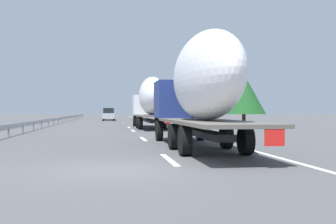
% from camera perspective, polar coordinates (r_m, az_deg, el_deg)
% --- Properties ---
extents(ground_plane, '(260.00, 260.00, 0.00)m').
position_cam_1_polar(ground_plane, '(50.88, -8.28, -1.57)').
color(ground_plane, '#4C4C4F').
extents(lane_stripe_0, '(3.20, 0.20, 0.01)m').
position_cam_1_polar(lane_stripe_0, '(13.09, 0.17, -6.69)').
color(lane_stripe_0, white).
rests_on(lane_stripe_0, ground_plane).
extents(lane_stripe_1, '(3.20, 0.20, 0.01)m').
position_cam_1_polar(lane_stripe_1, '(22.56, -3.48, -3.79)').
color(lane_stripe_1, white).
rests_on(lane_stripe_1, ground_plane).
extents(lane_stripe_2, '(3.20, 0.20, 0.01)m').
position_cam_1_polar(lane_stripe_2, '(31.94, -4.94, -2.61)').
color(lane_stripe_2, white).
rests_on(lane_stripe_2, ground_plane).
extents(lane_stripe_3, '(3.20, 0.20, 0.01)m').
position_cam_1_polar(lane_stripe_3, '(37.83, -5.49, -2.17)').
color(lane_stripe_3, white).
rests_on(lane_stripe_3, ground_plane).
extents(lane_stripe_4, '(3.20, 0.20, 0.01)m').
position_cam_1_polar(lane_stripe_4, '(52.47, -6.31, -1.51)').
color(lane_stripe_4, white).
rests_on(lane_stripe_4, ground_plane).
extents(lane_stripe_5, '(3.20, 0.20, 0.01)m').
position_cam_1_polar(lane_stripe_5, '(53.63, -6.36, -1.47)').
color(lane_stripe_5, white).
rests_on(lane_stripe_5, ground_plane).
extents(edge_line_right, '(110.00, 0.20, 0.01)m').
position_cam_1_polar(edge_line_right, '(56.16, -2.67, -1.39)').
color(edge_line_right, white).
rests_on(edge_line_right, ground_plane).
extents(truck_lead, '(12.90, 2.55, 4.44)m').
position_cam_1_polar(truck_lead, '(35.95, -2.46, 1.64)').
color(truck_lead, silver).
rests_on(truck_lead, ground_plane).
extents(truck_trailing, '(13.13, 2.55, 4.59)m').
position_cam_1_polar(truck_trailing, '(16.76, 4.50, 3.68)').
color(truck_trailing, navy).
rests_on(truck_trailing, ground_plane).
extents(car_white_van, '(4.64, 1.80, 1.85)m').
position_cam_1_polar(car_white_van, '(71.43, -8.25, -0.30)').
color(car_white_van, white).
rests_on(car_white_van, ground_plane).
extents(car_silver_hatch, '(4.09, 1.83, 1.96)m').
position_cam_1_polar(car_silver_hatch, '(63.22, -8.36, -0.34)').
color(car_silver_hatch, '#ADB2B7').
rests_on(car_silver_hatch, ground_plane).
extents(car_red_compact, '(4.46, 1.82, 1.99)m').
position_cam_1_polar(car_red_compact, '(87.71, -8.19, -0.17)').
color(car_red_compact, red).
rests_on(car_red_compact, ground_plane).
extents(road_sign, '(0.10, 0.90, 3.01)m').
position_cam_1_polar(road_sign, '(57.95, -1.66, 0.72)').
color(road_sign, gray).
rests_on(road_sign, ground_plane).
extents(tree_0, '(3.90, 3.90, 4.84)m').
position_cam_1_polar(tree_0, '(36.99, 10.60, 2.48)').
color(tree_0, '#472D19').
rests_on(tree_0, ground_plane).
extents(tree_1, '(3.77, 3.77, 5.92)m').
position_cam_1_polar(tree_1, '(61.86, 4.26, 2.36)').
color(tree_1, '#472D19').
rests_on(tree_1, ground_plane).
extents(tree_2, '(3.83, 3.83, 6.94)m').
position_cam_1_polar(tree_2, '(67.97, -0.19, 2.46)').
color(tree_2, '#472D19').
rests_on(tree_2, ground_plane).
extents(guardrail_median, '(94.00, 0.10, 0.76)m').
position_cam_1_polar(guardrail_median, '(54.18, -14.65, -0.85)').
color(guardrail_median, '#9EA0A5').
rests_on(guardrail_median, ground_plane).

